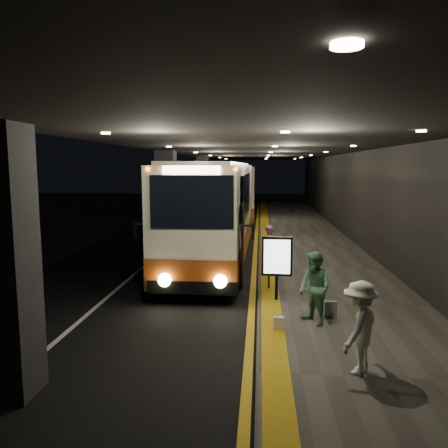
{
  "coord_description": "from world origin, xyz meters",
  "views": [
    {
      "loc": [
        2.55,
        -14.5,
        3.73
      ],
      "look_at": [
        1.27,
        0.79,
        1.7
      ],
      "focal_mm": 35.0,
      "sensor_mm": 36.0,
      "label": 1
    }
  ],
  "objects_px": {
    "passenger_boarding": "(270,248)",
    "info_sign": "(277,258)",
    "coach_main": "(215,215)",
    "passenger_waiting_white": "(360,328)",
    "coach_second": "(237,194)",
    "passenger_waiting_green": "(315,288)",
    "bag_polka": "(330,309)",
    "stanchion_post": "(269,270)",
    "bag_plain": "(279,323)"
  },
  "relations": [
    {
      "from": "coach_main",
      "to": "bag_polka",
      "type": "relative_size",
      "value": 31.66
    },
    {
      "from": "passenger_boarding",
      "to": "coach_main",
      "type": "bearing_deg",
      "value": 45.7
    },
    {
      "from": "bag_polka",
      "to": "info_sign",
      "type": "height_order",
      "value": "info_sign"
    },
    {
      "from": "coach_main",
      "to": "bag_polka",
      "type": "distance_m",
      "value": 7.74
    },
    {
      "from": "bag_polka",
      "to": "passenger_waiting_green",
      "type": "bearing_deg",
      "value": -130.22
    },
    {
      "from": "coach_second",
      "to": "passenger_boarding",
      "type": "relative_size",
      "value": 7.45
    },
    {
      "from": "stanchion_post",
      "to": "passenger_waiting_green",
      "type": "bearing_deg",
      "value": -71.16
    },
    {
      "from": "passenger_waiting_white",
      "to": "bag_plain",
      "type": "bearing_deg",
      "value": -112.55
    },
    {
      "from": "coach_second",
      "to": "bag_polka",
      "type": "height_order",
      "value": "coach_second"
    },
    {
      "from": "bag_polka",
      "to": "info_sign",
      "type": "xyz_separation_m",
      "value": [
        -1.24,
        1.22,
        0.97
      ]
    },
    {
      "from": "passenger_waiting_green",
      "to": "passenger_waiting_white",
      "type": "relative_size",
      "value": 1.03
    },
    {
      "from": "bag_plain",
      "to": "coach_main",
      "type": "bearing_deg",
      "value": 105.88
    },
    {
      "from": "passenger_waiting_green",
      "to": "stanchion_post",
      "type": "bearing_deg",
      "value": 165.93
    },
    {
      "from": "coach_second",
      "to": "stanchion_post",
      "type": "relative_size",
      "value": 10.79
    },
    {
      "from": "coach_main",
      "to": "passenger_waiting_white",
      "type": "height_order",
      "value": "coach_main"
    },
    {
      "from": "bag_plain",
      "to": "coach_second",
      "type": "bearing_deg",
      "value": 95.48
    },
    {
      "from": "coach_main",
      "to": "stanchion_post",
      "type": "relative_size",
      "value": 11.07
    },
    {
      "from": "bag_polka",
      "to": "coach_second",
      "type": "bearing_deg",
      "value": 99.11
    },
    {
      "from": "passenger_boarding",
      "to": "bag_polka",
      "type": "relative_size",
      "value": 4.14
    },
    {
      "from": "passenger_waiting_green",
      "to": "info_sign",
      "type": "xyz_separation_m",
      "value": [
        -0.79,
        1.75,
        0.32
      ]
    },
    {
      "from": "passenger_waiting_green",
      "to": "bag_plain",
      "type": "height_order",
      "value": "passenger_waiting_green"
    },
    {
      "from": "coach_second",
      "to": "bag_plain",
      "type": "xyz_separation_m",
      "value": [
        2.11,
        -21.96,
        -1.48
      ]
    },
    {
      "from": "coach_main",
      "to": "bag_plain",
      "type": "height_order",
      "value": "coach_main"
    },
    {
      "from": "coach_second",
      "to": "coach_main",
      "type": "bearing_deg",
      "value": -91.34
    },
    {
      "from": "stanchion_post",
      "to": "info_sign",
      "type": "bearing_deg",
      "value": -80.54
    },
    {
      "from": "passenger_boarding",
      "to": "bag_plain",
      "type": "xyz_separation_m",
      "value": [
        0.07,
        -5.54,
        -0.64
      ]
    },
    {
      "from": "coach_second",
      "to": "passenger_waiting_green",
      "type": "bearing_deg",
      "value": -83.24
    },
    {
      "from": "coach_main",
      "to": "info_sign",
      "type": "xyz_separation_m",
      "value": [
        2.22,
        -5.55,
        -0.49
      ]
    },
    {
      "from": "info_sign",
      "to": "passenger_waiting_green",
      "type": "bearing_deg",
      "value": -64.0
    },
    {
      "from": "bag_polka",
      "to": "bag_plain",
      "type": "relative_size",
      "value": 1.28
    },
    {
      "from": "coach_main",
      "to": "stanchion_post",
      "type": "distance_m",
      "value": 5.02
    },
    {
      "from": "info_sign",
      "to": "stanchion_post",
      "type": "distance_m",
      "value": 1.27
    },
    {
      "from": "info_sign",
      "to": "stanchion_post",
      "type": "relative_size",
      "value": 1.58
    },
    {
      "from": "coach_second",
      "to": "passenger_waiting_green",
      "type": "height_order",
      "value": "coach_second"
    },
    {
      "from": "bag_polka",
      "to": "stanchion_post",
      "type": "height_order",
      "value": "stanchion_post"
    },
    {
      "from": "passenger_waiting_white",
      "to": "passenger_waiting_green",
      "type": "bearing_deg",
      "value": -135.11
    },
    {
      "from": "coach_second",
      "to": "passenger_waiting_white",
      "type": "height_order",
      "value": "coach_second"
    },
    {
      "from": "passenger_boarding",
      "to": "info_sign",
      "type": "distance_m",
      "value": 3.38
    },
    {
      "from": "passenger_waiting_green",
      "to": "bag_polka",
      "type": "relative_size",
      "value": 4.4
    },
    {
      "from": "coach_second",
      "to": "passenger_boarding",
      "type": "distance_m",
      "value": 16.57
    },
    {
      "from": "coach_second",
      "to": "passenger_waiting_white",
      "type": "relative_size",
      "value": 7.2
    },
    {
      "from": "coach_main",
      "to": "bag_polka",
      "type": "bearing_deg",
      "value": -62.22
    },
    {
      "from": "coach_second",
      "to": "passenger_boarding",
      "type": "height_order",
      "value": "coach_second"
    },
    {
      "from": "coach_main",
      "to": "info_sign",
      "type": "relative_size",
      "value": 7.01
    },
    {
      "from": "passenger_boarding",
      "to": "passenger_waiting_green",
      "type": "bearing_deg",
      "value": -168.63
    },
    {
      "from": "passenger_waiting_white",
      "to": "bag_plain",
      "type": "height_order",
      "value": "passenger_waiting_white"
    },
    {
      "from": "bag_plain",
      "to": "stanchion_post",
      "type": "height_order",
      "value": "stanchion_post"
    },
    {
      "from": "passenger_boarding",
      "to": "passenger_waiting_white",
      "type": "relative_size",
      "value": 0.97
    },
    {
      "from": "stanchion_post",
      "to": "bag_polka",
      "type": "bearing_deg",
      "value": -58.5
    },
    {
      "from": "passenger_waiting_green",
      "to": "stanchion_post",
      "type": "distance_m",
      "value": 3.02
    }
  ]
}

